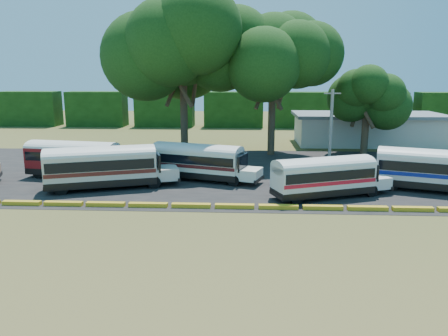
{
  "coord_description": "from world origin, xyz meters",
  "views": [
    {
      "loc": [
        2.27,
        -27.71,
        9.08
      ],
      "look_at": [
        0.51,
        6.0,
        1.75
      ],
      "focal_mm": 35.0,
      "sensor_mm": 36.0,
      "label": 1
    }
  ],
  "objects_px": {
    "bus_cream_west": "(104,165)",
    "tree_west": "(183,42)",
    "bus_red": "(75,157)",
    "bus_white_red": "(326,175)"
  },
  "relations": [
    {
      "from": "bus_cream_west",
      "to": "tree_west",
      "type": "bearing_deg",
      "value": 53.53
    },
    {
      "from": "bus_cream_west",
      "to": "bus_red",
      "type": "bearing_deg",
      "value": 117.16
    },
    {
      "from": "bus_cream_west",
      "to": "bus_white_red",
      "type": "bearing_deg",
      "value": -24.41
    },
    {
      "from": "bus_red",
      "to": "bus_white_red",
      "type": "distance_m",
      "value": 21.66
    },
    {
      "from": "bus_white_red",
      "to": "tree_west",
      "type": "xyz_separation_m",
      "value": [
        -12.77,
        15.78,
        10.59
      ]
    },
    {
      "from": "bus_red",
      "to": "bus_cream_west",
      "type": "height_order",
      "value": "bus_cream_west"
    },
    {
      "from": "bus_cream_west",
      "to": "bus_white_red",
      "type": "height_order",
      "value": "bus_cream_west"
    },
    {
      "from": "bus_red",
      "to": "bus_white_red",
      "type": "relative_size",
      "value": 1.07
    },
    {
      "from": "bus_cream_west",
      "to": "tree_west",
      "type": "xyz_separation_m",
      "value": [
        4.48,
        14.11,
        10.38
      ]
    },
    {
      "from": "bus_white_red",
      "to": "bus_cream_west",
      "type": "bearing_deg",
      "value": 153.2
    }
  ]
}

